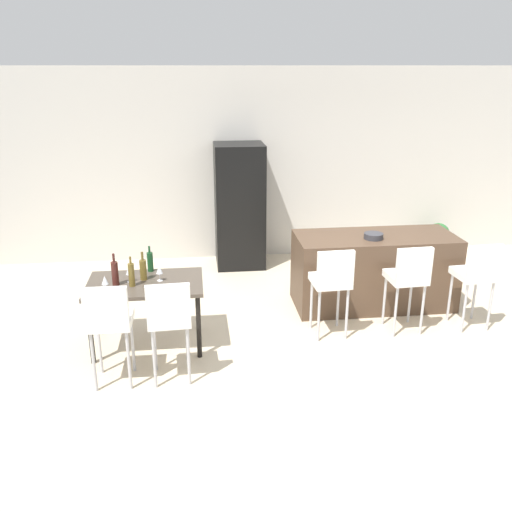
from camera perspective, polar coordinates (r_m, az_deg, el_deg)
The scene contains 19 objects.
ground_plane at distance 6.40m, azimuth 9.58°, elevation -7.73°, with size 10.00×10.00×0.00m, color beige.
back_wall at distance 8.53m, azimuth 4.96°, elevation 9.67°, with size 10.00×0.12×2.90m, color beige.
kitchen_island at distance 6.95m, azimuth 12.33°, elevation -1.50°, with size 1.98×0.81×0.92m, color #4C3828.
bar_chair_left at distance 5.95m, azimuth 8.04°, elevation -2.38°, with size 0.42×0.42×1.05m.
bar_chair_middle at distance 6.22m, azimuth 15.84°, elevation -1.96°, with size 0.42×0.42×1.05m.
bar_chair_right at distance 6.57m, azimuth 22.36°, elevation -1.58°, with size 0.43×0.43×1.05m.
dining_table at distance 5.84m, azimuth -11.62°, elevation -3.44°, with size 1.21×0.78×0.74m.
dining_chair_near at distance 5.18m, azimuth -15.29°, elevation -6.38°, with size 0.40×0.40×1.05m.
dining_chair_far at distance 5.12m, azimuth -9.18°, elevation -6.21°, with size 0.42×0.42×1.05m.
wine_bottle_middle at distance 5.75m, azimuth -14.69°, elevation -1.75°, with size 0.07×0.07×0.35m.
wine_bottle_end at distance 6.07m, azimuth -11.14°, elevation -0.56°, with size 0.07×0.07×0.29m.
wine_bottle_far at distance 5.69m, azimuth -13.04°, elevation -1.91°, with size 0.06×0.06×0.32m.
wine_bottle_inner at distance 5.84m, azimuth -11.85°, elevation -1.40°, with size 0.07×0.07×0.31m.
wine_glass_left at distance 5.77m, azimuth -10.19°, elevation -1.45°, with size 0.07×0.07×0.17m.
wine_glass_right at distance 5.61m, azimuth -15.69°, elevation -2.52°, with size 0.07×0.07×0.17m.
wine_glass_near at distance 5.81m, azimuth -13.29°, elevation -1.53°, with size 0.07×0.07×0.17m.
refrigerator at distance 8.07m, azimuth -1.75°, elevation 5.31°, with size 0.72×0.68×1.84m, color black.
fruit_bowl at distance 6.66m, azimuth 12.32°, elevation 2.08°, with size 0.23×0.23×0.07m, color #333338.
potted_plant at distance 9.06m, azimuth 18.68°, elevation 1.86°, with size 0.34×0.34×0.55m.
Camera 1 is at (-1.70, -5.44, 2.90)m, focal length 37.82 mm.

